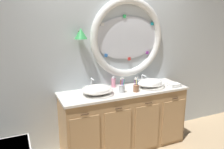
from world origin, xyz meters
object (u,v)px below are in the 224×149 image
Objects in this scene: toothbrush_holder_left at (122,88)px; toothbrush_holder_right at (136,88)px; sink_basin_right at (150,83)px; sink_basin_left at (97,90)px; folded_hand_towel at (174,85)px; soap_dispenser at (113,82)px.

toothbrush_holder_right is (0.20, -0.05, -0.00)m from toothbrush_holder_left.
sink_basin_left is at bearing -180.00° from sink_basin_right.
folded_hand_towel is at bearing -21.79° from sink_basin_right.
soap_dispenser is at bearing 122.66° from toothbrush_holder_right.
toothbrush_holder_right is at bearing -12.99° from toothbrush_holder_left.
folded_hand_towel is (1.17, -0.13, -0.04)m from sink_basin_left.
sink_basin_right is 0.51m from toothbrush_holder_left.
sink_basin_right is (0.83, 0.00, -0.01)m from sink_basin_left.
soap_dispenser is (-0.50, 0.20, 0.01)m from sink_basin_right.
toothbrush_holder_right is 0.64m from folded_hand_towel.
folded_hand_towel is (0.84, -0.33, -0.05)m from soap_dispenser.
sink_basin_left is 0.83m from sink_basin_right.
toothbrush_holder_right reaches higher than sink_basin_right.
sink_basin_right is 1.98× the size of toothbrush_holder_right.
soap_dispenser is at bearing 158.26° from folded_hand_towel.
toothbrush_holder_left is 0.27m from soap_dispenser.
sink_basin_right is 0.36m from folded_hand_towel.
sink_basin_right reaches higher than folded_hand_towel.
sink_basin_left is 0.54m from toothbrush_holder_right.
sink_basin_right is 2.52× the size of soap_dispenser.
sink_basin_left is at bearing 168.08° from toothbrush_holder_right.
sink_basin_left is 2.00× the size of toothbrush_holder_right.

